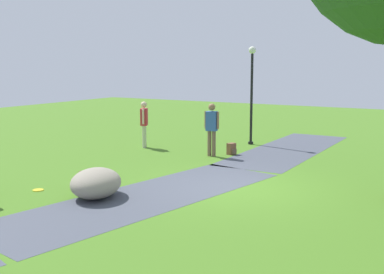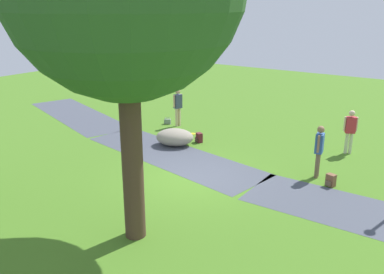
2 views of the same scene
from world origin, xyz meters
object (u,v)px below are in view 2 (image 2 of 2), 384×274
object	(u,v)px
woman_with_handbag	(178,104)
handbag_on_grass	(167,121)
man_near_boulder	(319,148)
lawn_boulder	(175,137)
backpack_by_boulder	(199,138)
frisbee_on_grass	(193,134)
passerby_on_path	(350,129)
spare_backpack_on_lawn	(331,180)

from	to	relation	value
woman_with_handbag	handbag_on_grass	size ratio (longest dim) A/B	5.08
woman_with_handbag	man_near_boulder	distance (m)	7.83
lawn_boulder	backpack_by_boulder	xyz separation A→B (m)	(-0.61, -0.89, -0.15)
man_near_boulder	frisbee_on_grass	xyz separation A→B (m)	(6.18, -1.60, -1.04)
passerby_on_path	spare_backpack_on_lawn	world-z (taller)	passerby_on_path
backpack_by_boulder	woman_with_handbag	bearing A→B (deg)	-34.02
man_near_boulder	handbag_on_grass	xyz separation A→B (m)	(8.10, -2.25, -0.91)
lawn_boulder	frisbee_on_grass	xyz separation A→B (m)	(0.26, -1.67, -0.34)
backpack_by_boulder	frisbee_on_grass	distance (m)	1.19
man_near_boulder	handbag_on_grass	bearing A→B (deg)	-15.50
passerby_on_path	frisbee_on_grass	size ratio (longest dim) A/B	6.33
passerby_on_path	man_near_boulder	bearing A→B (deg)	85.58
lawn_boulder	woman_with_handbag	xyz separation A→B (m)	(1.58, -2.36, 0.70)
lawn_boulder	man_near_boulder	world-z (taller)	man_near_boulder
handbag_on_grass	spare_backpack_on_lawn	xyz separation A→B (m)	(-8.70, 2.71, 0.05)
handbag_on_grass	frisbee_on_grass	world-z (taller)	handbag_on_grass
lawn_boulder	backpack_by_boulder	size ratio (longest dim) A/B	4.73
man_near_boulder	frisbee_on_grass	bearing A→B (deg)	-14.51
frisbee_on_grass	lawn_boulder	bearing A→B (deg)	98.87
handbag_on_grass	backpack_by_boulder	world-z (taller)	backpack_by_boulder
lawn_boulder	man_near_boulder	xyz separation A→B (m)	(-5.92, -0.07, 0.71)
spare_backpack_on_lawn	backpack_by_boulder	bearing A→B (deg)	-12.18
lawn_boulder	handbag_on_grass	xyz separation A→B (m)	(2.18, -2.32, -0.21)
backpack_by_boulder	handbag_on_grass	bearing A→B (deg)	-27.16
lawn_boulder	woman_with_handbag	distance (m)	2.92
lawn_boulder	woman_with_handbag	size ratio (longest dim) A/B	1.06
frisbee_on_grass	backpack_by_boulder	bearing A→B (deg)	137.97
man_near_boulder	spare_backpack_on_lawn	xyz separation A→B (m)	(-0.61, 0.46, -0.86)
passerby_on_path	spare_backpack_on_lawn	distance (m)	3.55
passerby_on_path	spare_backpack_on_lawn	bearing A→B (deg)	96.24
handbag_on_grass	frisbee_on_grass	xyz separation A→B (m)	(-1.92, 0.65, -0.13)
man_near_boulder	handbag_on_grass	world-z (taller)	man_near_boulder
woman_with_handbag	spare_backpack_on_lawn	world-z (taller)	woman_with_handbag
lawn_boulder	man_near_boulder	size ratio (longest dim) A/B	1.05
passerby_on_path	spare_backpack_on_lawn	xyz separation A→B (m)	(-0.38, 3.44, -0.81)
backpack_by_boulder	frisbee_on_grass	xyz separation A→B (m)	(0.87, -0.78, -0.18)
man_near_boulder	spare_backpack_on_lawn	bearing A→B (deg)	142.69
passerby_on_path	backpack_by_boulder	bearing A→B (deg)	21.34
backpack_by_boulder	passerby_on_path	bearing A→B (deg)	-158.66
backpack_by_boulder	spare_backpack_on_lawn	xyz separation A→B (m)	(-5.91, 1.28, 0.00)
man_near_boulder	backpack_by_boulder	world-z (taller)	man_near_boulder
woman_with_handbag	frisbee_on_grass	xyz separation A→B (m)	(-1.31, 0.69, -1.04)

